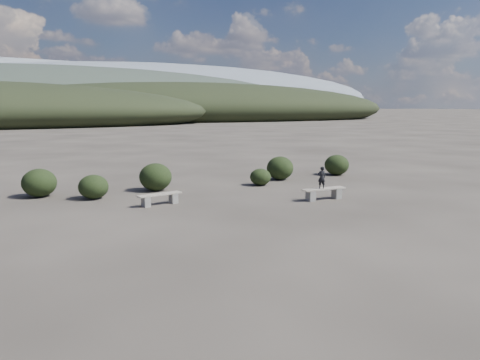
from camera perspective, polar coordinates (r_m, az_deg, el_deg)
name	(u,v)px	position (r m, az deg, el deg)	size (l,w,h in m)	color
ground	(307,231)	(14.43, 8.14, -6.13)	(1200.00, 1200.00, 0.00)	#312B26
bench_left	(160,198)	(18.16, -9.75, -2.19)	(1.79, 0.74, 0.44)	slate
bench_right	(324,193)	(19.18, 10.18, -1.54)	(1.91, 0.43, 0.48)	slate
seated_person	(322,178)	(19.01, 9.92, 0.30)	(0.32, 0.21, 0.89)	black
shrub_a	(93,187)	(19.96, -17.44, -0.80)	(1.21, 1.21, 0.99)	black
shrub_b	(156,177)	(21.23, -10.26, 0.37)	(1.44, 1.44, 1.23)	black
shrub_c	(260,177)	(22.35, 2.51, 0.37)	(1.00, 1.00, 0.80)	black
shrub_d	(280,168)	(24.14, 4.90, 1.46)	(1.37, 1.37, 1.20)	black
shrub_e	(337,165)	(26.28, 11.71, 1.82)	(1.34, 1.34, 1.11)	black
shrub_f	(39,183)	(21.17, -23.28, -0.32)	(1.40, 1.40, 1.18)	black
mountain_ridges	(25,96)	(350.85, -24.74, 9.30)	(500.00, 400.00, 56.00)	black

